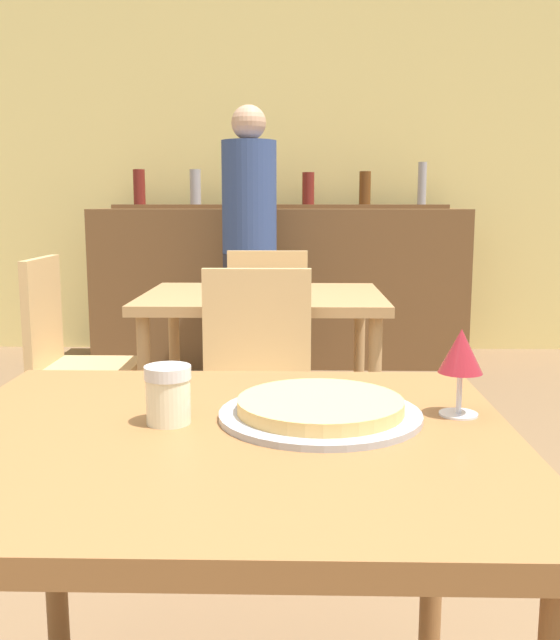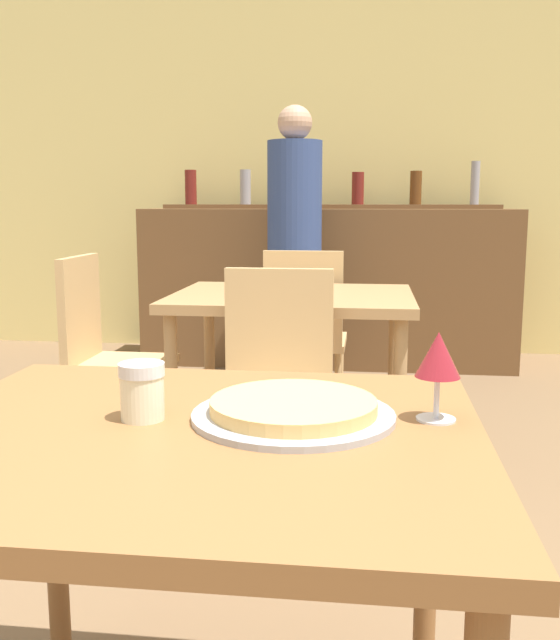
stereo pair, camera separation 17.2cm
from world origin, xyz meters
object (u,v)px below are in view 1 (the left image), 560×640
Objects in this scene: wine_glass at (461,354)px; cheese_shaker at (168,394)px; chair_far_side_front at (256,385)px; pizza_tray at (320,409)px; person_standing at (249,235)px; chair_far_side_left at (68,351)px; chair_far_side_back at (268,328)px.

cheese_shaker is at bearing -173.38° from wine_glass.
chair_far_side_front is 5.76× the size of wine_glass.
person_standing reaches higher than pizza_tray.
chair_far_side_left is 2.52× the size of pizza_tray.
cheese_shaker is (-0.08, -2.28, 0.29)m from chair_far_side_back.
wine_glass is at bearing -68.60° from chair_far_side_front.
wine_glass is at bearing -79.61° from person_standing.
chair_far_side_back reaches higher than cheese_shaker.
wine_glass reaches higher than chair_far_side_left.
cheese_shaker reaches higher than pizza_tray.
person_standing is at bearing 95.97° from pizza_tray.
pizza_tray is 0.27m from wine_glass.
chair_far_side_left is at bearing 120.80° from pizza_tray.
chair_far_side_left is 1.98m from pizza_tray.
chair_far_side_left reaches higher than pizza_tray.
chair_far_side_front is 1.20m from cheese_shaker.
cheese_shaker is 3.29m from person_standing.
chair_far_side_front is at bearing -85.74° from person_standing.
person_standing reaches higher than cheese_shaker.
person_standing is at bearing -81.09° from chair_far_side_back.
wine_glass is (0.43, -2.22, 0.35)m from chair_far_side_back.
chair_far_side_front reaches higher than cheese_shaker.
chair_far_side_back is 8.96× the size of cheese_shaker.
cheese_shaker is (-0.08, -1.17, 0.29)m from chair_far_side_front.
chair_far_side_back is 2.26m from pizza_tray.
person_standing reaches higher than chair_far_side_back.
pizza_tray is (0.18, -1.13, 0.25)m from chair_far_side_front.
cheese_shaker is at bearing -172.44° from pizza_tray.
person_standing is (-0.07, 3.29, 0.13)m from cheese_shaker.
cheese_shaker is 0.52m from wine_glass.
chair_far_side_back is 1.10m from person_standing.
person_standing is (-0.16, 2.12, 0.41)m from chair_far_side_front.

